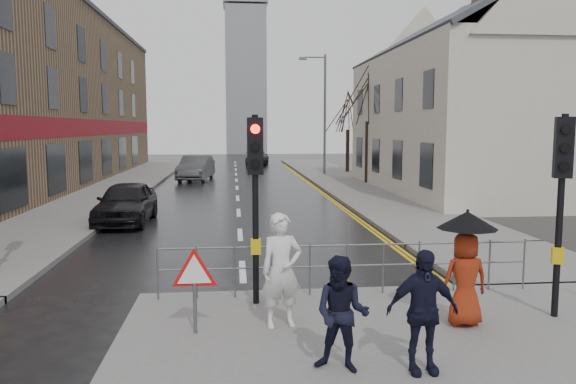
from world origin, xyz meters
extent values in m
plane|color=black|center=(0.00, 0.00, 0.00)|extent=(120.00, 120.00, 0.00)
cube|color=#605E5B|center=(-6.50, 23.00, 0.07)|extent=(4.00, 44.00, 0.14)
cube|color=#605E5B|center=(6.50, 25.00, 0.07)|extent=(4.00, 40.00, 0.14)
cube|color=#605E5B|center=(6.50, 3.00, 0.07)|extent=(4.00, 4.20, 0.14)
cube|color=#7F6449|center=(-12.00, 22.00, 5.00)|extent=(8.00, 42.00, 10.00)
cube|color=beige|center=(12.00, 18.00, 3.50)|extent=(9.00, 16.00, 7.00)
cube|color=#7F6449|center=(13.20, 22.00, 9.20)|extent=(0.70, 0.90, 1.80)
cube|color=gray|center=(1.50, 62.00, 9.00)|extent=(5.00, 5.00, 18.00)
cylinder|color=black|center=(0.20, 0.20, 1.84)|extent=(0.11, 0.11, 3.40)
cube|color=black|center=(0.20, 0.20, 2.99)|extent=(0.28, 0.22, 1.00)
cylinder|color=#FF0C07|center=(0.20, 0.06, 3.29)|extent=(0.16, 0.04, 0.16)
cylinder|color=black|center=(0.20, 0.06, 2.99)|extent=(0.16, 0.04, 0.16)
cylinder|color=black|center=(0.20, 0.06, 2.69)|extent=(0.16, 0.04, 0.16)
cube|color=gold|center=(0.20, 0.20, 1.19)|extent=(0.18, 0.14, 0.28)
cylinder|color=black|center=(5.20, -1.00, 1.84)|extent=(0.11, 0.11, 3.40)
cube|color=black|center=(5.20, -1.00, 2.99)|extent=(0.34, 0.30, 1.00)
cylinder|color=black|center=(5.15, -1.13, 3.29)|extent=(0.16, 0.09, 0.16)
cylinder|color=black|center=(5.15, -1.13, 2.99)|extent=(0.16, 0.09, 0.16)
cylinder|color=black|center=(5.15, -1.13, 2.69)|extent=(0.16, 0.09, 0.16)
cube|color=gold|center=(5.20, -1.00, 1.19)|extent=(0.22, 0.19, 0.28)
cylinder|color=#595B5E|center=(-1.60, 0.60, 0.64)|extent=(0.04, 0.04, 1.00)
cylinder|color=#595B5E|center=(5.50, 0.60, 0.64)|extent=(0.04, 0.04, 1.00)
cylinder|color=#595B5E|center=(1.95, 0.60, 1.09)|extent=(7.10, 0.04, 0.04)
cylinder|color=#595B5E|center=(1.95, 0.60, 0.69)|extent=(7.10, 0.04, 0.04)
cylinder|color=#595B5E|center=(-0.80, -1.20, 0.56)|extent=(0.06, 0.06, 0.85)
cylinder|color=red|center=(-0.80, -1.20, 1.09)|extent=(0.80, 0.03, 0.80)
cylinder|color=white|center=(-0.80, -1.22, 1.09)|extent=(0.60, 0.03, 0.60)
cylinder|color=#595B5E|center=(6.00, 28.00, 4.14)|extent=(0.16, 0.16, 8.00)
cylinder|color=#595B5E|center=(5.30, 28.00, 7.94)|extent=(1.40, 0.10, 0.10)
cube|color=#595B5E|center=(4.50, 28.00, 7.84)|extent=(0.50, 0.25, 0.18)
cylinder|color=#33221C|center=(7.50, 22.00, 1.89)|extent=(0.26, 0.26, 3.50)
cylinder|color=#33221C|center=(8.00, 30.00, 1.64)|extent=(0.26, 0.26, 3.00)
imported|color=silver|center=(0.56, -1.02, 1.06)|extent=(0.75, 0.57, 1.83)
imported|color=black|center=(1.20, -2.75, 0.90)|extent=(0.91, 0.83, 1.53)
imported|color=maroon|center=(3.50, -1.26, 0.90)|extent=(0.75, 0.50, 1.52)
cylinder|color=black|center=(3.50, -1.26, 1.00)|extent=(0.02, 0.02, 1.72)
cone|color=black|center=(3.50, -1.26, 1.86)|extent=(0.96, 0.96, 0.28)
imported|color=black|center=(2.23, -2.89, 0.96)|extent=(0.97, 0.42, 1.63)
imported|color=black|center=(-3.90, 9.99, 0.72)|extent=(1.82, 4.29, 1.45)
imported|color=#3D3E41|center=(-2.51, 25.72, 0.78)|extent=(2.23, 4.89, 1.55)
imported|color=black|center=(1.91, 39.36, 0.65)|extent=(2.36, 4.68, 1.30)
camera|label=1|loc=(-0.19, -9.71, 3.32)|focal=35.00mm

